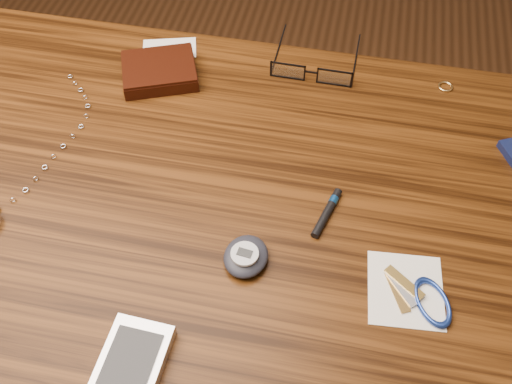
% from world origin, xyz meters
% --- Properties ---
extents(desk, '(1.00, 0.70, 0.75)m').
position_xyz_m(desk, '(0.00, 0.00, 0.65)').
color(desk, '#3D1F09').
rests_on(desk, ground).
extents(wallet_and_card, '(0.14, 0.17, 0.02)m').
position_xyz_m(wallet_and_card, '(-0.11, 0.23, 0.76)').
color(wallet_and_card, black).
rests_on(wallet_and_card, desk).
extents(eyeglasses, '(0.13, 0.14, 0.03)m').
position_xyz_m(eyeglasses, '(0.12, 0.28, 0.76)').
color(eyeglasses, black).
rests_on(eyeglasses, desk).
extents(gold_ring, '(0.02, 0.02, 0.00)m').
position_xyz_m(gold_ring, '(0.33, 0.30, 0.75)').
color(gold_ring, '#ECC277').
rests_on(gold_ring, desk).
extents(pda_phone, '(0.07, 0.13, 0.02)m').
position_xyz_m(pda_phone, '(0.00, -0.24, 0.76)').
color(pda_phone, silver).
rests_on(pda_phone, desk).
extents(pedometer, '(0.06, 0.07, 0.03)m').
position_xyz_m(pedometer, '(0.09, -0.07, 0.76)').
color(pedometer, black).
rests_on(pedometer, desk).
extents(notepad_keys, '(0.11, 0.10, 0.01)m').
position_xyz_m(notepad_keys, '(0.30, -0.08, 0.75)').
color(notepad_keys, white).
rests_on(notepad_keys, desk).
extents(black_blue_pen, '(0.03, 0.08, 0.01)m').
position_xyz_m(black_blue_pen, '(0.18, 0.02, 0.76)').
color(black_blue_pen, black).
rests_on(black_blue_pen, desk).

